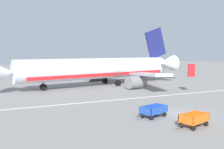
% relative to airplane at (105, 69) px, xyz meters
% --- Properties ---
extents(ground_plane, '(220.00, 220.00, 0.00)m').
position_rel_airplane_xyz_m(ground_plane, '(-1.07, -23.14, -3.05)').
color(ground_plane, gray).
extents(apron_stripe, '(120.00, 0.36, 0.01)m').
position_rel_airplane_xyz_m(apron_stripe, '(-1.07, -13.59, -3.05)').
color(apron_stripe, silver).
rests_on(apron_stripe, ground).
extents(airplane, '(37.57, 30.31, 11.34)m').
position_rel_airplane_xyz_m(airplane, '(0.00, 0.00, 0.00)').
color(airplane, silver).
rests_on(airplane, ground).
extents(baggage_cart_nearest, '(3.62, 2.02, 1.07)m').
position_rel_airplane_xyz_m(baggage_cart_nearest, '(-3.19, -26.53, -2.45)').
color(baggage_cart_nearest, orange).
rests_on(baggage_cart_nearest, ground).
extents(baggage_cart_second_in_row, '(3.61, 2.07, 1.07)m').
position_rel_airplane_xyz_m(baggage_cart_second_in_row, '(-4.52, -22.65, -2.45)').
color(baggage_cart_second_in_row, '#234CB2').
rests_on(baggage_cart_second_in_row, ground).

